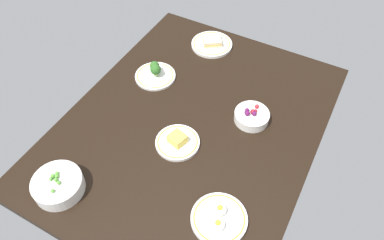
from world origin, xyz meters
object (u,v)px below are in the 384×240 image
Objects in this scene: bowl_berries at (252,116)px; plate_cheese at (178,142)px; plate_broccoli at (155,74)px; plate_sandwich at (212,43)px; bowl_peas at (58,185)px; plate_eggs at (219,218)px.

bowl_berries is 32.70cm from plate_cheese.
plate_broccoli reaches higher than plate_sandwich.
bowl_peas is 99.90cm from plate_sandwich.
bowl_peas is (-66.36, -1.31, 1.23)cm from plate_broccoli.
plate_broccoli reaches higher than bowl_berries.
plate_sandwich is 1.40× the size of bowl_berries.
plate_cheese is (37.86, -27.11, -1.84)cm from bowl_peas.
bowl_peas is 0.88× the size of plate_sandwich.
plate_broccoli reaches higher than plate_cheese.
bowl_berries is at bearing -134.78° from plate_sandwich.
plate_broccoli is at bearing 44.92° from plate_cheese.
bowl_peas is 1.03× the size of plate_cheese.
plate_eggs and plate_cheese have the same top height.
plate_broccoli is (49.78, 56.64, 0.60)cm from plate_eggs.
plate_eggs is 75.41cm from plate_broccoli.
plate_eggs is 47.26cm from bowl_berries.
bowl_peas is at bearing 173.43° from plate_sandwich.
plate_broccoli is at bearing 86.32° from bowl_berries.
bowl_peas reaches higher than bowl_berries.
plate_cheese is at bearing -165.67° from plate_sandwich.
plate_sandwich is at bearing -21.17° from plate_broccoli.
plate_eggs is at bearing -170.75° from bowl_berries.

